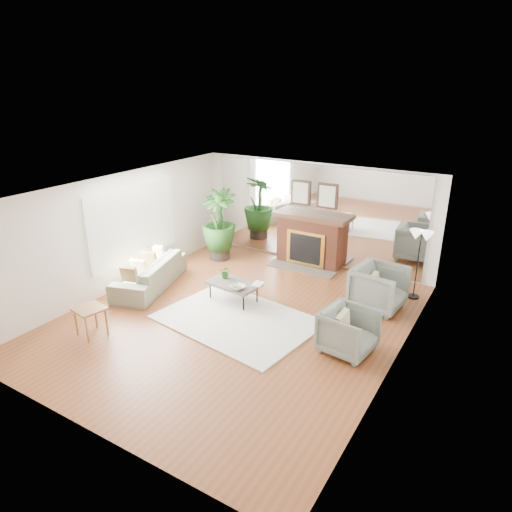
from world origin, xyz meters
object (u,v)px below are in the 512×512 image
Objects in this scene: side_table at (90,312)px; armchair_back at (379,288)px; potted_ficus at (219,223)px; floor_lamp at (421,241)px; sofa at (150,273)px; coffee_table at (233,284)px; armchair_front at (348,331)px; fireplace at (309,239)px.

armchair_back is at bearing 42.22° from side_table.
floor_lamp is (4.83, 0.26, 0.31)m from potted_ficus.
potted_ficus is at bearing 154.86° from sofa.
floor_lamp is (5.15, 2.47, 0.95)m from sofa.
armchair_back is at bearing -121.08° from floor_lamp.
potted_ficus is (-1.67, 1.87, 0.57)m from coffee_table.
armchair_back is 5.50m from side_table.
floor_lamp is (0.47, 2.69, 0.88)m from armchair_front.
armchair_back is (2.64, 1.27, 0.05)m from coffee_table.
floor_lamp is (3.16, 2.12, 0.88)m from coffee_table.
armchair_back is at bearing -7.89° from potted_ficus.
armchair_back reaches higher than armchair_front.
potted_ficus is (-4.36, 2.43, 0.58)m from armchair_front.
floor_lamp is at bearing 33.92° from coffee_table.
side_table is (0.56, -2.09, 0.14)m from sofa.
coffee_table is 0.52× the size of sofa.
fireplace is 0.94× the size of sofa.
floor_lamp is (2.70, -0.53, 0.61)m from fireplace.
sofa is (-1.99, -0.34, -0.07)m from coffee_table.
potted_ficus reaches higher than armchair_front.
side_table is 6.52m from floor_lamp.
armchair_back is 4.39m from potted_ficus.
armchair_front is at bearing -55.27° from fireplace.
coffee_table is 1.34× the size of armchair_front.
armchair_front reaches higher than coffee_table.
fireplace is 2.11× the size of armchair_back.
armchair_front is 4.53m from side_table.
fireplace is 1.14× the size of potted_ficus.
fireplace is at bearing 20.31° from potted_ficus.
armchair_front reaches higher than side_table.
side_table is (-4.08, -3.70, 0.01)m from armchair_back.
side_table is at bearing -1.93° from sofa.
potted_ficus reaches higher than coffee_table.
coffee_table is at bearing 82.88° from sofa.
potted_ficus is at bearing 68.15° from armchair_front.
fireplace is 2.44× the size of armchair_front.
coffee_table is at bearing 59.46° from side_table.
sofa is at bearing 114.54° from armchair_back.
side_table is at bearing 121.61° from armchair_front.
armchair_front is 0.57× the size of floor_lamp.
armchair_back is 0.54× the size of potted_ficus.
fireplace reaches higher than armchair_back.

